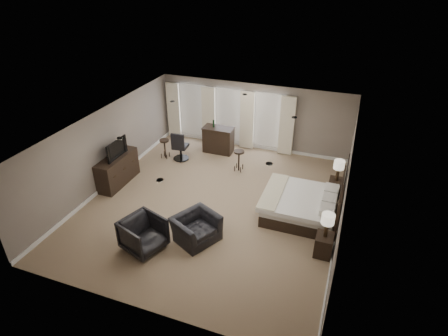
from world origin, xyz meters
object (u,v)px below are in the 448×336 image
(tv, at_px, (115,155))
(lamp_near, at_px, (327,225))
(nightstand_far, at_px, (335,188))
(bar_counter, at_px, (218,140))
(bed, at_px, (300,196))
(desk_chair, at_px, (180,145))
(lamp_far, at_px, (338,171))
(nightstand_near, at_px, (324,245))
(armchair_far, at_px, (143,233))
(bar_stool_left, at_px, (165,149))
(armchair_near, at_px, (196,224))
(bar_stool_right, at_px, (239,161))
(dresser, at_px, (118,170))

(tv, bearing_deg, lamp_near, -99.49)
(nightstand_far, bearing_deg, bar_counter, 160.90)
(bed, distance_m, desk_chair, 5.20)
(lamp_far, bearing_deg, lamp_near, -90.00)
(lamp_far, height_order, desk_chair, lamp_far)
(desk_chair, bearing_deg, nightstand_near, 144.06)
(bar_counter, bearing_deg, armchair_far, -88.22)
(bed, distance_m, nightstand_far, 1.75)
(bar_stool_left, bearing_deg, bed, -19.10)
(bed, distance_m, armchair_near, 3.16)
(armchair_near, distance_m, bar_stool_right, 3.96)
(lamp_near, relative_size, bar_stool_right, 0.86)
(dresser, height_order, armchair_far, dresser)
(nightstand_far, relative_size, tv, 0.55)
(bar_counter, xyz_separation_m, bar_stool_left, (-1.72, -1.16, -0.14))
(nightstand_far, bearing_deg, tv, -165.86)
(nightstand_near, height_order, bar_stool_left, bar_stool_left)
(lamp_near, height_order, bar_counter, lamp_near)
(tv, distance_m, bar_stool_right, 4.22)
(lamp_far, height_order, dresser, lamp_far)
(lamp_far, xyz_separation_m, tv, (-6.92, -1.74, 0.16))
(armchair_far, bearing_deg, lamp_far, -27.06)
(bed, distance_m, lamp_near, 1.72)
(dresser, bearing_deg, armchair_far, -45.60)
(nightstand_far, relative_size, bar_stool_left, 0.77)
(dresser, bearing_deg, lamp_far, 14.14)
(armchair_near, relative_size, desk_chair, 0.99)
(lamp_far, bearing_deg, bar_stool_right, 172.25)
(dresser, bearing_deg, bar_counter, 55.16)
(lamp_near, height_order, dresser, lamp_near)
(nightstand_far, distance_m, bar_stool_left, 6.34)
(dresser, bearing_deg, bed, 2.79)
(lamp_far, relative_size, bar_stool_left, 0.92)
(lamp_far, height_order, bar_stool_right, lamp_far)
(nightstand_far, distance_m, armchair_far, 6.17)
(tv, relative_size, armchair_near, 0.92)
(nightstand_far, relative_size, lamp_near, 0.85)
(bed, xyz_separation_m, lamp_far, (0.89, 1.45, 0.23))
(lamp_near, xyz_separation_m, armchair_far, (-4.42, -1.40, -0.42))
(bar_stool_left, bearing_deg, armchair_far, -68.05)
(desk_chair, bearing_deg, lamp_far, 169.79)
(bar_stool_left, bearing_deg, tv, -105.37)
(dresser, distance_m, tv, 0.57)
(nightstand_near, relative_size, lamp_far, 0.85)
(armchair_far, xyz_separation_m, bar_stool_left, (-1.91, 4.73, -0.13))
(armchair_near, distance_m, desk_chair, 4.69)
(nightstand_near, relative_size, armchair_far, 0.58)
(nightstand_near, relative_size, armchair_near, 0.51)
(nightstand_far, bearing_deg, dresser, -165.86)
(lamp_near, bearing_deg, dresser, 170.51)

